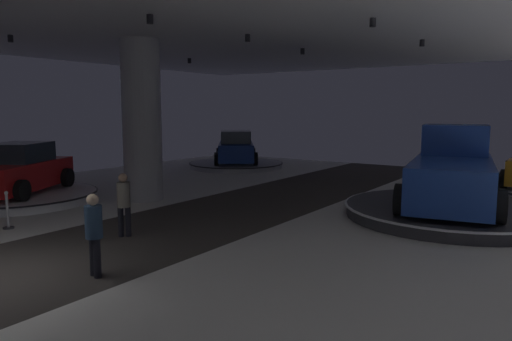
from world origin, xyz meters
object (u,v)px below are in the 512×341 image
visitor_walking_far (94,230)px  column_left (142,121)px  display_car_deep_left (236,148)px  display_car_mid_left (19,171)px  display_platform_far_right (450,211)px  display_platform_deep_left (236,165)px  visitor_walking_near (124,201)px  display_platform_mid_left (20,197)px  pickup_truck_far_right (452,173)px

visitor_walking_far → column_left: bearing=131.4°
display_car_deep_left → display_car_mid_left: display_car_mid_left is taller
display_car_mid_left → visitor_walking_far: 8.93m
display_platform_far_right → visitor_walking_far: size_ratio=3.80×
display_platform_deep_left → visitor_walking_near: size_ratio=3.19×
visitor_walking_near → display_car_deep_left: bearing=115.8°
display_car_mid_left → visitor_walking_far: (8.36, -3.15, -0.16)m
column_left → display_car_mid_left: size_ratio=1.21×
column_left → display_platform_mid_left: size_ratio=1.08×
display_platform_far_right → visitor_walking_far: bearing=-116.1°
display_platform_deep_left → display_platform_far_right: size_ratio=0.84×
display_platform_mid_left → pickup_truck_far_right: pickup_truck_far_right is taller
display_platform_far_right → pickup_truck_far_right: 1.14m
display_platform_far_right → display_car_mid_left: bearing=-155.6°
visitor_walking_near → display_platform_mid_left: bearing=171.9°
column_left → visitor_walking_near: size_ratio=3.46×
display_platform_mid_left → visitor_walking_near: size_ratio=3.21×
display_car_mid_left → display_platform_far_right: 14.01m
column_left → display_platform_mid_left: (-3.18, -2.72, -2.58)m
display_platform_deep_left → display_car_mid_left: display_car_mid_left is taller
display_car_mid_left → display_platform_far_right: (12.73, 5.78, -0.87)m
display_car_mid_left → visitor_walking_far: bearing=-20.6°
display_platform_far_right → visitor_walking_near: bearing=-132.5°
display_car_deep_left → display_platform_far_right: display_car_deep_left is taller
column_left → visitor_walking_far: (5.16, -5.84, -1.84)m
display_car_deep_left → visitor_walking_near: size_ratio=2.79×
display_platform_mid_left → visitor_walking_far: visitor_walking_far is taller
display_car_deep_left → pickup_truck_far_right: size_ratio=0.79×
display_car_mid_left → display_platform_deep_left: bearing=88.2°
display_platform_deep_left → display_platform_mid_left: bearing=-91.8°
column_left → display_platform_far_right: size_ratio=0.91×
pickup_truck_far_right → visitor_walking_near: size_ratio=3.52×
visitor_walking_far → pickup_truck_far_right: bearing=65.0°
display_car_mid_left → pickup_truck_far_right: bearing=25.7°
display_platform_mid_left → visitor_walking_far: bearing=-20.5°
display_platform_far_right → column_left: bearing=-162.1°
display_platform_deep_left → display_car_mid_left: (-0.38, -11.78, 0.91)m
visitor_walking_near → visitor_walking_far: same height
display_car_deep_left → visitor_walking_far: bearing=-61.9°
display_platform_deep_left → visitor_walking_near: bearing=-64.1°
display_platform_mid_left → display_platform_far_right: (12.72, 5.81, 0.03)m
display_car_deep_left → visitor_walking_near: (6.15, -12.71, -0.15)m
display_platform_deep_left → display_car_deep_left: display_car_deep_left is taller
display_platform_deep_left → pickup_truck_far_right: size_ratio=0.91×
display_car_deep_left → pickup_truck_far_right: 13.52m
display_car_mid_left → visitor_walking_near: (6.55, -0.95, -0.16)m
visitor_walking_near → visitor_walking_far: (1.80, -2.19, 0.00)m
column_left → display_car_mid_left: (-3.20, -2.69, -1.68)m
display_car_mid_left → display_car_deep_left: bearing=88.1°
display_platform_deep_left → display_platform_mid_left: display_platform_mid_left is taller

